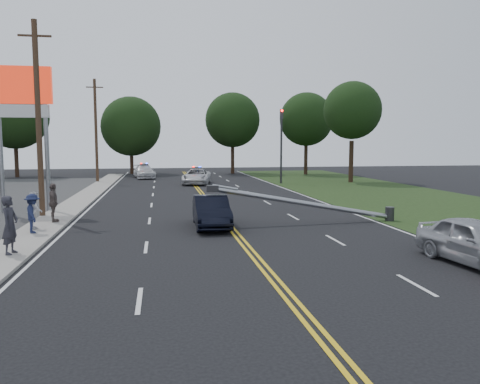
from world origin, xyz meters
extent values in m
plane|color=black|center=(0.00, 0.00, 0.00)|extent=(120.00, 120.00, 0.00)
cube|color=gray|center=(-8.40, 10.00, 0.06)|extent=(1.80, 70.00, 0.12)
cube|color=black|center=(13.50, 10.00, 0.01)|extent=(12.00, 80.00, 0.01)
cube|color=gold|center=(0.00, 10.00, 0.01)|extent=(0.36, 80.00, 0.00)
cylinder|color=gray|center=(-11.70, 14.00, 3.50)|extent=(0.24, 0.24, 7.00)
cylinder|color=gray|center=(-9.30, 14.00, 3.50)|extent=(0.24, 0.24, 7.00)
cube|color=red|center=(-10.50, 14.00, 7.00)|extent=(3.20, 0.35, 2.00)
cube|color=white|center=(-10.50, 14.00, 5.60)|extent=(2.80, 0.30, 0.70)
cylinder|color=#2D2D30|center=(8.30, 30.00, 3.50)|extent=(0.20, 0.20, 7.00)
cube|color=#2D2D30|center=(8.30, 30.00, 6.60)|extent=(0.28, 0.28, 0.90)
sphere|color=#FF0C07|center=(8.30, 29.84, 6.90)|extent=(0.22, 0.22, 0.22)
cylinder|color=#2D2D30|center=(8.10, 8.00, 0.35)|extent=(0.44, 0.44, 0.70)
cylinder|color=gray|center=(3.67, 8.00, 0.98)|extent=(8.90, 0.24, 1.80)
cube|color=#2D2D30|center=(-0.76, 8.00, 1.76)|extent=(0.55, 0.32, 0.30)
cylinder|color=#382619|center=(-9.20, 12.00, 5.00)|extent=(0.28, 0.28, 10.00)
cube|color=#382619|center=(-9.20, 12.00, 9.20)|extent=(1.60, 0.10, 0.10)
cylinder|color=#382619|center=(-9.20, 34.00, 5.00)|extent=(0.28, 0.28, 10.00)
cube|color=#382619|center=(-9.20, 34.00, 9.20)|extent=(1.60, 0.10, 0.10)
cylinder|color=black|center=(-19.18, 43.20, 2.01)|extent=(0.44, 0.44, 4.03)
sphere|color=black|center=(-19.18, 43.20, 6.93)|extent=(7.48, 7.48, 7.48)
cylinder|color=black|center=(-6.61, 46.61, 1.72)|extent=(0.44, 0.44, 3.44)
sphere|color=black|center=(-6.61, 46.61, 5.92)|extent=(7.35, 7.35, 7.35)
cylinder|color=black|center=(5.97, 45.23, 1.96)|extent=(0.44, 0.44, 3.91)
sphere|color=black|center=(5.97, 45.23, 6.74)|extent=(6.86, 6.86, 6.86)
cylinder|color=black|center=(14.60, 42.01, 1.96)|extent=(0.44, 0.44, 3.92)
sphere|color=black|center=(14.60, 42.01, 6.74)|extent=(6.50, 6.50, 6.50)
cylinder|color=black|center=(15.43, 30.11, 2.04)|extent=(0.44, 0.44, 4.08)
sphere|color=black|center=(15.43, 30.11, 7.03)|extent=(5.60, 5.60, 5.60)
imported|color=black|center=(-0.84, 7.83, 0.72)|extent=(1.59, 4.40, 1.44)
imported|color=#9D9FA5|center=(6.73, -0.39, 0.75)|extent=(2.24, 4.58, 1.51)
imported|color=silver|center=(0.27, 30.57, 0.72)|extent=(3.28, 5.51, 1.43)
imported|color=silver|center=(-4.86, 38.99, 0.71)|extent=(2.76, 5.18, 1.43)
imported|color=#282830|center=(-8.17, 3.23, 1.11)|extent=(0.60, 0.80, 1.99)
imported|color=silver|center=(-8.61, 8.17, 0.94)|extent=(0.81, 0.93, 1.63)
imported|color=#1A2243|center=(-8.41, 7.04, 0.94)|extent=(0.91, 1.20, 1.65)
imported|color=#5C4E4A|center=(-8.16, 9.76, 1.04)|extent=(0.70, 1.16, 1.85)
camera|label=1|loc=(-3.14, -13.42, 3.87)|focal=35.00mm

